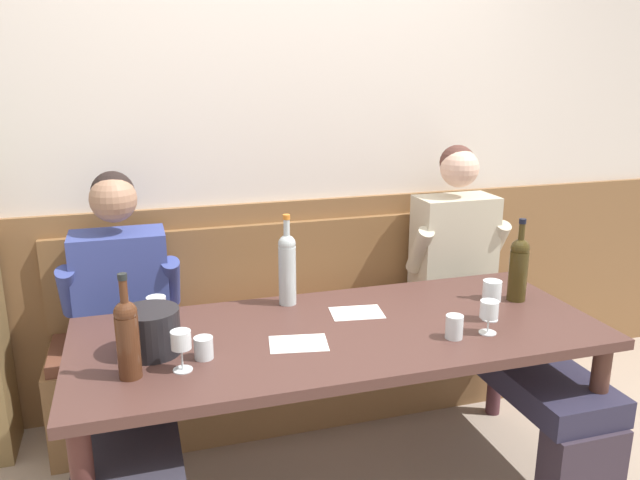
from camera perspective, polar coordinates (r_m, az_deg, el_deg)
The scene contains 18 objects.
room_wall_back at distance 3.13m, azimuth -3.58°, elevation 10.17°, with size 6.80×0.08×2.80m, color silver.
wood_wainscot_panel at distance 3.28m, azimuth -3.10°, elevation -5.37°, with size 6.80×0.03×1.04m, color brown.
wall_bench at distance 3.19m, azimuth -2.11°, elevation -10.69°, with size 2.31×0.42×0.94m.
dining_table at distance 2.46m, azimuth 1.90°, elevation -9.80°, with size 2.01×0.82×0.72m.
person_left_seat at distance 2.65m, azimuth -17.44°, elevation -9.21°, with size 0.51×1.25×1.26m.
person_right_seat at distance 3.07m, azimuth 14.90°, elevation -5.19°, with size 0.51×1.25×1.32m.
ice_bucket at distance 2.28m, azimuth -15.17°, elevation -8.04°, with size 0.20×0.20×0.16m, color black.
wine_bottle_green_tall at distance 2.10m, azimuth -17.14°, elevation -8.34°, with size 0.07×0.07×0.35m.
wine_bottle_clear_water at distance 2.62m, azimuth -3.01°, elevation -2.43°, with size 0.07×0.07×0.39m.
wine_bottle_amber_mid at distance 2.79m, azimuth 17.64°, elevation -2.36°, with size 0.08×0.08×0.36m.
wine_glass_near_bucket at distance 2.45m, azimuth -14.67°, elevation -5.97°, with size 0.07×0.07×0.13m.
wine_glass_center_front at distance 2.12m, azimuth -12.55°, elevation -9.10°, with size 0.07×0.07×0.14m.
wine_glass_right_end at distance 2.55m, azimuth 15.40°, elevation -4.59°, with size 0.07×0.07×0.16m.
wine_glass_mid_right at distance 2.43m, azimuth 15.15°, elevation -6.30°, with size 0.07×0.07×0.13m.
water_tumbler_right at distance 2.38m, azimuth 12.14°, elevation -7.74°, with size 0.07×0.07×0.09m, color silver.
water_tumbler_left at distance 2.22m, azimuth -10.55°, elevation -9.64°, with size 0.07×0.07×0.08m, color silver.
tasting_sheet_left_guest at distance 2.57m, azimuth 3.37°, elevation -6.63°, with size 0.21×0.15×0.00m, color white.
tasting_sheet_right_guest at distance 2.30m, azimuth -1.98°, elevation -9.41°, with size 0.21×0.15×0.00m, color white.
Camera 1 is at (-0.72, -1.95, 1.69)m, focal length 35.12 mm.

